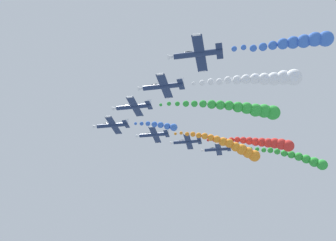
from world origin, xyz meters
TOP-DOWN VIEW (x-y plane):
  - airplane_lead at (-0.68, 16.07)m, footprint 9.46×10.35m
  - smoke_trail_lead at (-0.67, 1.40)m, footprint 2.05×12.25m
  - airplane_left_inner at (-9.48, 7.11)m, footprint 9.53×10.35m
  - smoke_trail_left_inner at (-5.79, -21.15)m, footprint 7.84×29.39m
  - airplane_right_inner at (10.89, 6.96)m, footprint 9.41×10.35m
  - smoke_trail_right_inner at (13.97, -17.31)m, footprint 6.94×25.00m
  - airplane_left_outer at (-19.84, -2.92)m, footprint 9.54×10.35m
  - smoke_trail_left_outer at (-20.90, -25.35)m, footprint 4.20×22.24m
  - airplane_right_outer at (20.20, -1.98)m, footprint 9.37×10.35m
  - smoke_trail_right_outer at (18.41, -27.20)m, footprint 5.20×26.22m
  - airplane_trailing at (-30.80, -12.05)m, footprint 9.38×10.35m
  - smoke_trail_trailing at (-31.88, -30.11)m, footprint 3.52×16.94m
  - airplane_high_slot at (30.86, -11.03)m, footprint 9.50×10.35m
  - smoke_trail_high_slot at (28.50, -37.87)m, footprint 5.76×27.48m

SIDE VIEW (x-z plane):
  - smoke_trail_high_slot at x=28.50m, z-range 129.10..139.52m
  - smoke_trail_right_inner at x=13.97m, z-range 130.22..139.56m
  - smoke_trail_right_outer at x=18.41m, z-range 133.60..140.31m
  - smoke_trail_lead at x=-0.67m, z-range 135.97..139.40m
  - smoke_trail_left_outer at x=-20.90m, z-range 135.93..140.15m
  - smoke_trail_left_inner at x=-5.79m, z-range 135.94..140.70m
  - smoke_trail_trailing at x=-31.88m, z-range 137.20..140.22m
  - airplane_lead at x=-0.68m, z-range 137.52..140.44m
  - airplane_left_outer at x=-19.84m, z-range 137.99..140.58m
  - airplane_trailing at x=-30.80m, z-range 137.83..140.95m
  - airplane_right_inner at x=10.89m, z-range 138.03..141.08m
  - airplane_right_outer at x=20.20m, z-range 138.16..141.31m
  - airplane_high_slot at x=30.86m, z-range 138.40..141.19m
  - airplane_left_inner at x=-9.48m, z-range 138.62..141.27m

